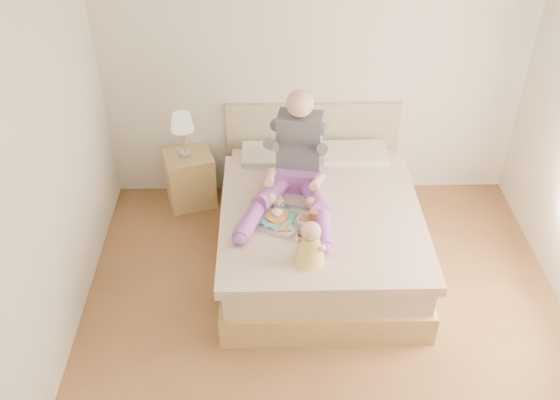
{
  "coord_description": "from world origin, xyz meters",
  "views": [
    {
      "loc": [
        -0.44,
        -3.24,
        3.85
      ],
      "look_at": [
        -0.35,
        0.91,
        0.72
      ],
      "focal_mm": 40.0,
      "sensor_mm": 36.0,
      "label": 1
    }
  ],
  "objects_px": {
    "nightstand": "(190,179)",
    "adult": "(296,167)",
    "tray": "(288,219)",
    "baby": "(311,246)",
    "bed": "(318,224)"
  },
  "relations": [
    {
      "from": "nightstand",
      "to": "adult",
      "type": "bearing_deg",
      "value": -51.74
    },
    {
      "from": "adult",
      "to": "tray",
      "type": "height_order",
      "value": "adult"
    },
    {
      "from": "tray",
      "to": "baby",
      "type": "distance_m",
      "value": 0.51
    },
    {
      "from": "adult",
      "to": "tray",
      "type": "xyz_separation_m",
      "value": [
        -0.08,
        -0.4,
        -0.24
      ]
    },
    {
      "from": "nightstand",
      "to": "baby",
      "type": "relative_size",
      "value": 1.47
    },
    {
      "from": "adult",
      "to": "nightstand",
      "type": "bearing_deg",
      "value": 155.21
    },
    {
      "from": "nightstand",
      "to": "baby",
      "type": "xyz_separation_m",
      "value": [
        1.1,
        -1.6,
        0.49
      ]
    },
    {
      "from": "baby",
      "to": "bed",
      "type": "bearing_deg",
      "value": 114.67
    },
    {
      "from": "tray",
      "to": "adult",
      "type": "bearing_deg",
      "value": 104.4
    },
    {
      "from": "bed",
      "to": "adult",
      "type": "height_order",
      "value": "adult"
    },
    {
      "from": "bed",
      "to": "nightstand",
      "type": "bearing_deg",
      "value": 147.01
    },
    {
      "from": "adult",
      "to": "tray",
      "type": "distance_m",
      "value": 0.48
    },
    {
      "from": "nightstand",
      "to": "baby",
      "type": "bearing_deg",
      "value": -71.89
    },
    {
      "from": "tray",
      "to": "baby",
      "type": "height_order",
      "value": "baby"
    },
    {
      "from": "nightstand",
      "to": "adult",
      "type": "height_order",
      "value": "adult"
    }
  ]
}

